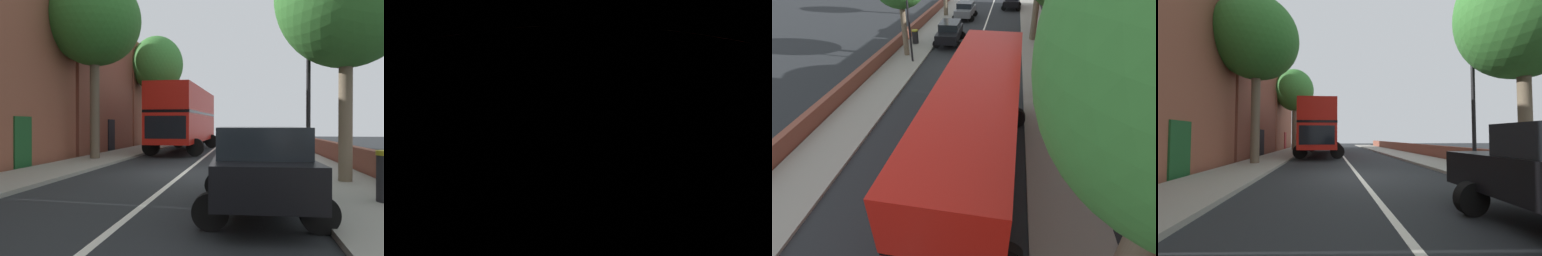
{
  "view_description": "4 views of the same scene",
  "coord_description": "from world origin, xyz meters",
  "views": [
    {
      "loc": [
        2.24,
        -13.26,
        1.79
      ],
      "look_at": [
        -0.56,
        5.77,
        1.59
      ],
      "focal_mm": 34.16,
      "sensor_mm": 36.0,
      "label": 1
    },
    {
      "loc": [
        -2.53,
        5.14,
        3.41
      ],
      "look_at": [
        -1.21,
        7.75,
        0.93
      ],
      "focal_mm": 37.16,
      "sensor_mm": 36.0,
      "label": 2
    },
    {
      "loc": [
        -2.5,
        19.17,
        7.8
      ],
      "look_at": [
        -0.92,
        8.77,
        0.92
      ],
      "focal_mm": 27.58,
      "sensor_mm": 36.0,
      "label": 3
    },
    {
      "loc": [
        -1.19,
        -8.34,
        1.51
      ],
      "look_at": [
        0.22,
        5.47,
        2.09
      ],
      "focal_mm": 20.22,
      "sensor_mm": 36.0,
      "label": 4
    }
  ],
  "objects": []
}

